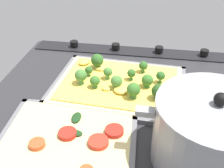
{
  "coord_description": "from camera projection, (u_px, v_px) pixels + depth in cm",
  "views": [
    {
      "loc": [
        -4.74,
        53.83,
        42.72
      ],
      "look_at": [
        4.18,
        -2.28,
        5.29
      ],
      "focal_mm": 43.3,
      "sensor_mm": 36.0,
      "label": 1
    }
  ],
  "objects": [
    {
      "name": "cooking_pot",
      "position": [
        211.0,
        134.0,
        0.51
      ],
      "size": [
        28.91,
        22.14,
        16.24
      ],
      "color": "gray",
      "rests_on": "ground_plane"
    },
    {
      "name": "veggie_pizza_back",
      "position": [
        68.0,
        141.0,
        0.57
      ],
      "size": [
        28.25,
        25.6,
        1.9
      ],
      "color": "#CCBC7B",
      "rests_on": "baking_tray_back"
    },
    {
      "name": "broccoli_pizza",
      "position": [
        119.0,
        82.0,
        0.75
      ],
      "size": [
        35.55,
        27.49,
        5.92
      ],
      "color": "#D3B77F",
      "rests_on": "baking_tray_front"
    },
    {
      "name": "stove_control_panel",
      "position": [
        137.0,
        51.0,
        0.94
      ],
      "size": [
        72.38,
        7.0,
        2.6
      ],
      "color": "black",
      "rests_on": "ground_plane"
    },
    {
      "name": "baking_tray_front",
      "position": [
        119.0,
        87.0,
        0.76
      ],
      "size": [
        38.09,
        30.03,
        1.3
      ],
      "color": "slate",
      "rests_on": "ground_plane"
    },
    {
      "name": "ground_plane",
      "position": [
        127.0,
        112.0,
        0.69
      ],
      "size": [
        75.39,
        70.23,
        3.0
      ],
      "primitive_type": "cube",
      "color": "#28282B"
    },
    {
      "name": "baking_tray_back",
      "position": [
        66.0,
        144.0,
        0.58
      ],
      "size": [
        30.75,
        28.11,
        1.3
      ],
      "color": "slate",
      "rests_on": "ground_plane"
    }
  ]
}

